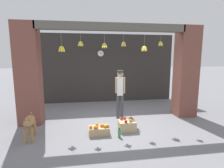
# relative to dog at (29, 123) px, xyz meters

# --- Properties ---
(ground_plane) EXTENTS (60.00, 60.00, 0.00)m
(ground_plane) POSITION_rel_dog_xyz_m (2.37, 0.93, -0.46)
(ground_plane) COLOR slate
(shop_back_wall) EXTENTS (6.66, 0.12, 3.20)m
(shop_back_wall) POSITION_rel_dog_xyz_m (2.37, 3.72, 1.14)
(shop_back_wall) COLOR #2D2B28
(shop_back_wall) RESTS_ON ground_plane
(shop_pillar_left) EXTENTS (0.70, 0.60, 3.20)m
(shop_pillar_left) POSITION_rel_dog_xyz_m (-0.31, 1.23, 1.14)
(shop_pillar_left) COLOR brown
(shop_pillar_left) RESTS_ON ground_plane
(shop_pillar_right) EXTENTS (0.70, 0.60, 3.20)m
(shop_pillar_right) POSITION_rel_dog_xyz_m (5.05, 1.23, 1.14)
(shop_pillar_right) COLOR brown
(shop_pillar_right) RESTS_ON ground_plane
(storefront_awning) EXTENTS (4.76, 0.29, 0.92)m
(storefront_awning) POSITION_rel_dog_xyz_m (2.37, 1.05, 2.58)
(storefront_awning) COLOR #5B564C
(dog) EXTENTS (0.33, 0.91, 0.68)m
(dog) POSITION_rel_dog_xyz_m (0.00, 0.00, 0.00)
(dog) COLOR #9E7042
(dog) RESTS_ON ground_plane
(shopkeeper) EXTENTS (0.34, 0.29, 1.70)m
(shopkeeper) POSITION_rel_dog_xyz_m (2.64, 1.22, 0.55)
(shopkeeper) COLOR #424247
(shopkeeper) RESTS_ON ground_plane
(fruit_crate_oranges) EXTENTS (0.57, 0.37, 0.30)m
(fruit_crate_oranges) POSITION_rel_dog_xyz_m (1.81, 0.04, -0.34)
(fruit_crate_oranges) COLOR tan
(fruit_crate_oranges) RESTS_ON ground_plane
(fruit_crate_apples) EXTENTS (0.49, 0.39, 0.37)m
(fruit_crate_apples) POSITION_rel_dog_xyz_m (2.65, 0.20, -0.30)
(fruit_crate_apples) COLOR tan
(fruit_crate_apples) RESTS_ON ground_plane
(water_bottle) EXTENTS (0.08, 0.08, 0.26)m
(water_bottle) POSITION_rel_dog_xyz_m (2.34, -0.22, -0.34)
(water_bottle) COLOR #38934C
(water_bottle) RESTS_ON ground_plane
(wall_clock) EXTENTS (0.29, 0.03, 0.29)m
(wall_clock) POSITION_rel_dog_xyz_m (2.18, 3.65, 1.84)
(wall_clock) COLOR black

